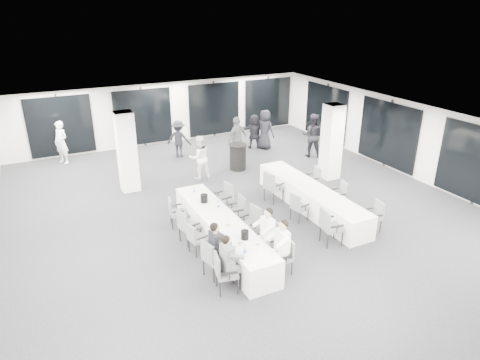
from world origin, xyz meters
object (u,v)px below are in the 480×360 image
object	(u,v)px
chair_main_left_mid	(196,237)
chair_side_left_near	(329,225)
chair_side_right_near	(375,214)
ice_bucket_near	(245,235)
chair_side_left_mid	(298,206)
cocktail_table	(238,157)
standing_guest_b	(199,155)
ice_bucket_far	(204,198)
chair_main_right_far	(225,197)
chair_main_right_near	(285,254)
standing_guest_d	(237,136)
standing_guest_c	(179,136)
standing_guest_h	(313,133)
chair_side_left_far	(272,185)
standing_guest_e	(265,127)
standing_guest_f	(254,129)
banquet_table_main	(222,231)
chair_main_left_near	(223,270)
chair_side_right_far	(313,178)
chair_main_right_second	(270,238)
banquet_table_side	(310,198)
chair_main_left_second	(212,257)
chair_main_right_mid	(252,221)
standing_guest_g	(61,140)
chair_side_right_mid	(340,194)
chair_main_right_fourth	(238,209)

from	to	relation	value
chair_main_left_mid	chair_side_left_near	distance (m)	3.59
chair_side_right_near	ice_bucket_near	distance (m)	4.18
chair_side_left_mid	cocktail_table	bearing A→B (deg)	166.31
standing_guest_b	ice_bucket_far	xyz separation A→B (m)	(-1.23, -3.49, -0.07)
chair_main_right_far	ice_bucket_near	xyz separation A→B (m)	(-0.75, -2.83, 0.30)
cocktail_table	ice_bucket_far	bearing A→B (deg)	-128.15
chair_main_right_near	standing_guest_d	xyz separation A→B (m)	(2.58, 7.90, 0.54)
chair_main_right_far	ice_bucket_far	bearing A→B (deg)	109.26
standing_guest_c	standing_guest_h	distance (m)	5.67
chair_side_left_mid	chair_side_right_near	world-z (taller)	chair_side_right_near
chair_side_left_mid	chair_side_left_far	distance (m)	1.52
standing_guest_d	standing_guest_h	world-z (taller)	standing_guest_h
standing_guest_e	standing_guest_f	xyz separation A→B (m)	(-0.37, 0.32, -0.13)
chair_side_left_near	standing_guest_c	xyz separation A→B (m)	(-1.25, 8.71, 0.31)
chair_side_right_near	standing_guest_e	bearing A→B (deg)	4.12
standing_guest_f	banquet_table_main	bearing A→B (deg)	81.28
chair_main_right_near	chair_side_left_near	bearing A→B (deg)	-64.17
chair_side_right_near	standing_guest_b	distance (m)	6.70
chair_main_right_near	ice_bucket_near	distance (m)	1.09
chair_main_left_near	chair_side_right_far	world-z (taller)	chair_main_left_near
banquet_table_main	chair_side_right_far	size ratio (longest dim) A/B	5.42
cocktail_table	chair_side_left_far	world-z (taller)	chair_side_left_far
standing_guest_f	standing_guest_h	world-z (taller)	standing_guest_h
standing_guest_h	chair_main_left_near	bearing A→B (deg)	81.52
chair_main_left_near	chair_main_left_mid	size ratio (longest dim) A/B	1.11
cocktail_table	chair_main_right_second	distance (m)	6.42
chair_main_left_near	standing_guest_c	world-z (taller)	standing_guest_c
standing_guest_f	banquet_table_side	bearing A→B (deg)	103.30
chair_main_left_second	chair_side_right_far	distance (m)	5.92
chair_main_left_second	chair_side_left_mid	size ratio (longest dim) A/B	1.12
chair_main_right_far	standing_guest_b	size ratio (longest dim) A/B	0.53
chair_main_right_mid	standing_guest_h	distance (m)	7.55
banquet_table_main	ice_bucket_far	distance (m)	1.29
chair_main_left_mid	standing_guest_g	bearing A→B (deg)	-174.81
banquet_table_side	chair_side_left_mid	size ratio (longest dim) A/B	5.68
chair_main_right_near	chair_side_left_far	world-z (taller)	chair_side_left_far
chair_side_right_near	ice_bucket_near	bearing A→B (deg)	99.61
chair_side_right_mid	ice_bucket_far	xyz separation A→B (m)	(-4.26, 0.89, 0.35)
banquet_table_side	chair_main_right_second	xyz separation A→B (m)	(-2.58, -1.89, 0.19)
chair_side_left_mid	chair_side_right_far	distance (m)	2.26
standing_guest_d	standing_guest_f	xyz separation A→B (m)	(1.38, 1.05, -0.16)
standing_guest_b	ice_bucket_near	bearing A→B (deg)	81.14
standing_guest_e	ice_bucket_far	xyz separation A→B (m)	(-5.17, -5.53, -0.13)
chair_main_right_near	chair_main_right_fourth	bearing A→B (deg)	7.14
chair_side_right_near	standing_guest_e	world-z (taller)	standing_guest_e
standing_guest_c	ice_bucket_near	size ratio (longest dim) A/B	7.92
chair_side_left_far	chair_side_right_far	world-z (taller)	chair_side_left_far
chair_main_left_second	chair_main_right_far	distance (m)	3.38
chair_main_right_near	ice_bucket_near	xyz separation A→B (m)	(-0.74, 0.70, 0.37)
chair_main_right_fourth	chair_main_right_far	bearing A→B (deg)	2.69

